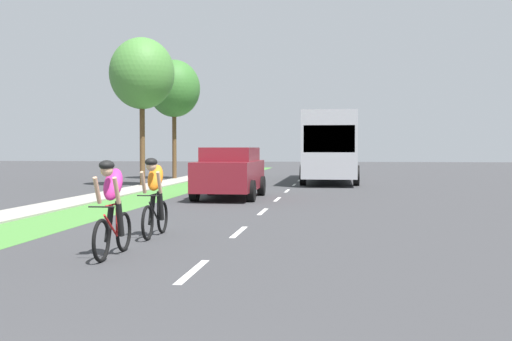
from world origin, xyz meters
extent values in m
plane|color=#38383A|center=(0.00, 20.00, 0.00)|extent=(120.00, 120.00, 0.00)
cube|color=#478438|center=(-4.73, 20.00, 0.00)|extent=(1.95, 70.00, 0.01)
cube|color=#9E998E|center=(-6.44, 20.00, 0.00)|extent=(1.46, 70.00, 0.10)
cube|color=white|center=(0.00, 6.77, 0.00)|extent=(0.12, 1.80, 0.01)
cube|color=white|center=(0.00, 11.08, 0.00)|extent=(0.12, 1.80, 0.01)
cube|color=white|center=(0.00, 15.38, 0.00)|extent=(0.12, 1.80, 0.01)
cube|color=white|center=(0.00, 19.69, 0.00)|extent=(0.12, 1.80, 0.01)
cube|color=white|center=(0.00, 24.00, 0.00)|extent=(0.12, 1.80, 0.01)
cube|color=white|center=(0.00, 28.31, 0.00)|extent=(0.12, 1.80, 0.01)
cube|color=white|center=(0.00, 32.62, 0.00)|extent=(0.12, 1.80, 0.01)
cube|color=white|center=(0.00, 36.92, 0.00)|extent=(0.12, 1.80, 0.01)
cube|color=white|center=(0.00, 41.23, 0.00)|extent=(0.12, 1.80, 0.01)
cube|color=white|center=(0.00, 45.54, 0.00)|extent=(0.12, 1.80, 0.01)
cube|color=white|center=(0.00, 49.85, 0.00)|extent=(0.12, 1.80, 0.01)
torus|color=black|center=(-1.57, 8.35, 0.34)|extent=(0.06, 0.68, 0.68)
torus|color=black|center=(-1.57, 7.31, 0.34)|extent=(0.06, 0.68, 0.68)
cylinder|color=red|center=(-1.57, 7.73, 0.52)|extent=(0.04, 0.59, 0.43)
cylinder|color=red|center=(-1.57, 8.01, 0.62)|extent=(0.04, 0.04, 0.55)
cylinder|color=red|center=(-1.57, 7.78, 0.85)|extent=(0.03, 0.55, 0.03)
cylinder|color=black|center=(-1.57, 7.33, 0.86)|extent=(0.42, 0.02, 0.02)
ellipsoid|color=#CC2D8C|center=(-1.57, 7.85, 1.18)|extent=(0.30, 0.54, 0.63)
sphere|color=tan|center=(-1.57, 7.57, 1.42)|extent=(0.20, 0.20, 0.20)
ellipsoid|color=black|center=(-1.57, 7.57, 1.50)|extent=(0.24, 0.28, 0.16)
cylinder|color=tan|center=(-1.73, 7.57, 1.10)|extent=(0.07, 0.26, 0.45)
cylinder|color=tan|center=(-1.41, 7.57, 1.10)|extent=(0.07, 0.26, 0.45)
cylinder|color=black|center=(-1.67, 7.93, 0.52)|extent=(0.10, 0.30, 0.60)
cylinder|color=black|center=(-1.47, 7.88, 0.62)|extent=(0.10, 0.25, 0.61)
torus|color=black|center=(-1.55, 10.70, 0.34)|extent=(0.06, 0.68, 0.68)
torus|color=black|center=(-1.55, 9.66, 0.34)|extent=(0.06, 0.68, 0.68)
cylinder|color=black|center=(-1.55, 10.08, 0.52)|extent=(0.04, 0.59, 0.43)
cylinder|color=black|center=(-1.55, 10.36, 0.62)|extent=(0.04, 0.04, 0.55)
cylinder|color=black|center=(-1.55, 10.13, 0.85)|extent=(0.03, 0.55, 0.03)
cylinder|color=black|center=(-1.55, 9.68, 0.86)|extent=(0.42, 0.02, 0.02)
ellipsoid|color=orange|center=(-1.55, 10.20, 1.18)|extent=(0.30, 0.54, 0.63)
sphere|color=tan|center=(-1.55, 9.92, 1.42)|extent=(0.20, 0.20, 0.20)
ellipsoid|color=black|center=(-1.55, 9.92, 1.50)|extent=(0.24, 0.28, 0.16)
cylinder|color=tan|center=(-1.71, 9.92, 1.10)|extent=(0.07, 0.26, 0.45)
cylinder|color=tan|center=(-1.39, 9.92, 1.10)|extent=(0.07, 0.26, 0.45)
cylinder|color=black|center=(-1.65, 10.28, 0.52)|extent=(0.10, 0.30, 0.60)
cylinder|color=black|center=(-1.45, 10.23, 0.62)|extent=(0.10, 0.25, 0.61)
cube|color=maroon|center=(-1.70, 19.95, 0.81)|extent=(1.90, 4.70, 1.00)
cube|color=maroon|center=(-1.70, 20.15, 1.53)|extent=(1.71, 2.91, 0.52)
cube|color=#1E2833|center=(-1.70, 18.89, 1.41)|extent=(1.56, 0.08, 0.44)
cylinder|color=black|center=(-2.65, 18.54, 0.36)|extent=(0.25, 0.72, 0.72)
cylinder|color=black|center=(-0.75, 18.54, 0.36)|extent=(0.25, 0.72, 0.72)
cylinder|color=black|center=(-2.65, 21.36, 0.36)|extent=(0.25, 0.72, 0.72)
cylinder|color=black|center=(-0.75, 21.36, 0.36)|extent=(0.25, 0.72, 0.72)
cube|color=#A5A8AD|center=(1.69, 31.80, 1.93)|extent=(2.50, 11.60, 3.10)
cube|color=#1E2833|center=(1.69, 31.80, 2.33)|extent=(2.52, 10.67, 0.64)
cube|color=#1E2833|center=(1.69, 26.03, 2.18)|extent=(2.25, 0.06, 1.20)
cylinder|color=black|center=(0.44, 28.03, 0.48)|extent=(0.28, 0.96, 0.96)
cylinder|color=black|center=(2.94, 28.03, 0.48)|extent=(0.28, 0.96, 0.96)
cylinder|color=black|center=(0.44, 34.99, 0.48)|extent=(0.28, 0.96, 0.96)
cylinder|color=black|center=(2.94, 34.99, 0.48)|extent=(0.28, 0.96, 0.96)
cylinder|color=brown|center=(-6.90, 26.36, 2.01)|extent=(0.24, 0.24, 4.02)
ellipsoid|color=#478438|center=(-6.90, 26.36, 5.21)|extent=(2.99, 2.99, 3.28)
cylinder|color=brown|center=(-7.13, 33.04, 1.98)|extent=(0.24, 0.24, 3.96)
ellipsoid|color=#38722D|center=(-7.13, 33.04, 5.14)|extent=(2.94, 2.94, 3.23)
camera|label=1|loc=(2.05, -2.08, 1.77)|focal=44.54mm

